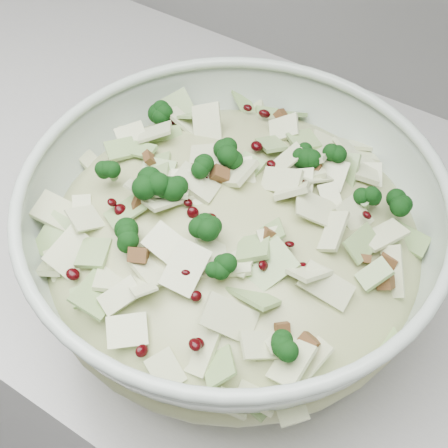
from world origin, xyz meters
name	(u,v)px	position (x,y,z in m)	size (l,w,h in m)	color
mixing_bowl	(233,242)	(-0.62, 1.60, 0.98)	(0.39, 0.39, 0.15)	#B5C7B9
salad	(233,225)	(-0.62, 1.60, 1.00)	(0.38, 0.38, 0.15)	#A9B179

